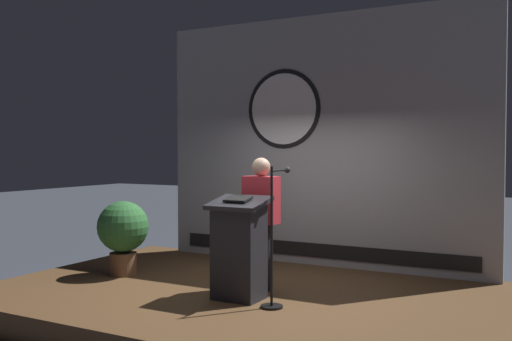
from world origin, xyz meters
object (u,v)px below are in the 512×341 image
(podium, at_px, (239,249))
(microphone_stand, at_px, (274,257))
(potted_plant, at_px, (123,231))
(speaker_person, at_px, (261,223))

(podium, distance_m, microphone_stand, 0.50)
(potted_plant, bearing_deg, speaker_person, 4.04)
(microphone_stand, bearing_deg, podium, 168.61)
(podium, bearing_deg, speaker_person, 86.94)
(speaker_person, height_order, potted_plant, speaker_person)
(potted_plant, bearing_deg, microphone_stand, -10.00)
(speaker_person, distance_m, microphone_stand, 0.79)
(speaker_person, bearing_deg, microphone_stand, -51.40)
(speaker_person, bearing_deg, potted_plant, -175.96)
(microphone_stand, distance_m, potted_plant, 2.51)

